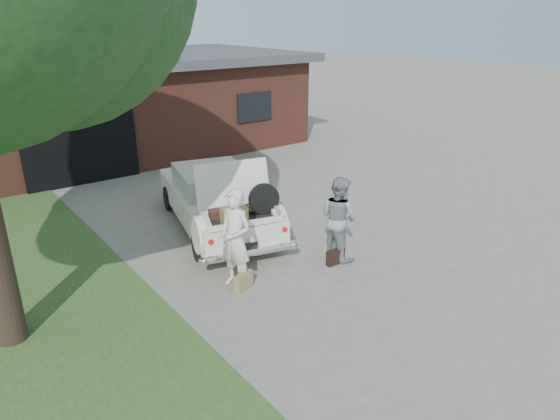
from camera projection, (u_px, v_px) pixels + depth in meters
ground at (299, 273)px, 9.52m from camera, size 90.00×90.00×0.00m
house at (119, 102)px, 17.96m from camera, size 12.80×7.80×3.30m
sedan at (216, 199)px, 11.34m from camera, size 2.89×4.94×1.89m
woman_left at (235, 239)px, 8.74m from camera, size 0.58×0.75×1.84m
woman_right at (339, 218)px, 9.85m from camera, size 0.71×0.88×1.70m
suitcase_left at (244, 281)px, 8.89m from camera, size 0.43×0.26×0.32m
suitcase_right at (335, 257)px, 9.81m from camera, size 0.40×0.13×0.31m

